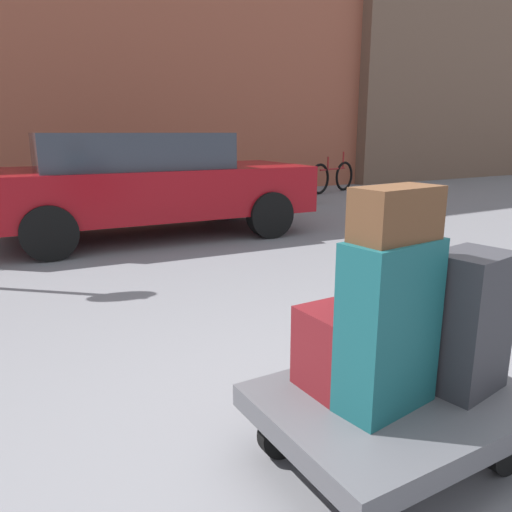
# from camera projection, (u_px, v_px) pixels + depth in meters

# --- Properties ---
(ground_plane) EXTENTS (60.00, 60.00, 0.00)m
(ground_plane) POSITION_uv_depth(u_px,v_px,m) (391.00, 463.00, 2.21)
(ground_plane) COLOR slate
(building_facade_side) EXTENTS (12.00, 1.00, 8.24)m
(building_facade_side) POSITION_uv_depth(u_px,v_px,m) (500.00, 47.00, 16.07)
(building_facade_side) COLOR brown
(building_facade_side) RESTS_ON ground_plane
(luggage_cart) EXTENTS (1.14, 0.85, 0.34)m
(luggage_cart) POSITION_uv_depth(u_px,v_px,m) (395.00, 409.00, 2.14)
(luggage_cart) COLOR #4C4C51
(luggage_cart) RESTS_ON ground_plane
(suitcase_teal_rear_right) EXTENTS (0.44, 0.26, 0.69)m
(suitcase_teal_rear_right) POSITION_uv_depth(u_px,v_px,m) (389.00, 326.00, 1.96)
(suitcase_teal_rear_right) COLOR #144C51
(suitcase_teal_rear_right) RESTS_ON luggage_cart
(duffel_bag_maroon_stacked_top) EXTENTS (0.66, 0.30, 0.36)m
(duffel_bag_maroon_stacked_top) POSITION_uv_depth(u_px,v_px,m) (368.00, 340.00, 2.24)
(duffel_bag_maroon_stacked_top) COLOR maroon
(duffel_bag_maroon_stacked_top) RESTS_ON luggage_cart
(suitcase_charcoal_center) EXTENTS (0.37, 0.30, 0.61)m
(suitcase_charcoal_center) POSITION_uv_depth(u_px,v_px,m) (468.00, 322.00, 2.12)
(suitcase_charcoal_center) COLOR #2D2D33
(suitcase_charcoal_center) RESTS_ON luggage_cart
(duffel_bag_brown_topmost_pile) EXTENTS (0.36, 0.21, 0.20)m
(duffel_bag_brown_topmost_pile) POSITION_uv_depth(u_px,v_px,m) (396.00, 214.00, 1.85)
(duffel_bag_brown_topmost_pile) COLOR #51331E
(duffel_bag_brown_topmost_pile) RESTS_ON suitcase_teal_rear_right
(parked_car) EXTENTS (4.40, 2.14, 1.42)m
(parked_car) POSITION_uv_depth(u_px,v_px,m) (146.00, 182.00, 6.84)
(parked_car) COLOR maroon
(parked_car) RESTS_ON ground_plane
(bicycle_leaning) EXTENTS (1.70, 0.58, 0.96)m
(bicycle_leaning) POSITION_uv_depth(u_px,v_px,m) (332.00, 177.00, 12.00)
(bicycle_leaning) COLOR black
(bicycle_leaning) RESTS_ON ground_plane
(bollard_kerb_near) EXTENTS (0.28, 0.28, 0.56)m
(bollard_kerb_near) POSITION_uv_depth(u_px,v_px,m) (198.00, 199.00, 8.80)
(bollard_kerb_near) COLOR #72665B
(bollard_kerb_near) RESTS_ON ground_plane
(bollard_kerb_mid) EXTENTS (0.28, 0.28, 0.56)m
(bollard_kerb_mid) POSITION_uv_depth(u_px,v_px,m) (259.00, 194.00, 9.42)
(bollard_kerb_mid) COLOR #72665B
(bollard_kerb_mid) RESTS_ON ground_plane
(bollard_kerb_far) EXTENTS (0.28, 0.28, 0.56)m
(bollard_kerb_far) POSITION_uv_depth(u_px,v_px,m) (309.00, 191.00, 9.97)
(bollard_kerb_far) COLOR #72665B
(bollard_kerb_far) RESTS_ON ground_plane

